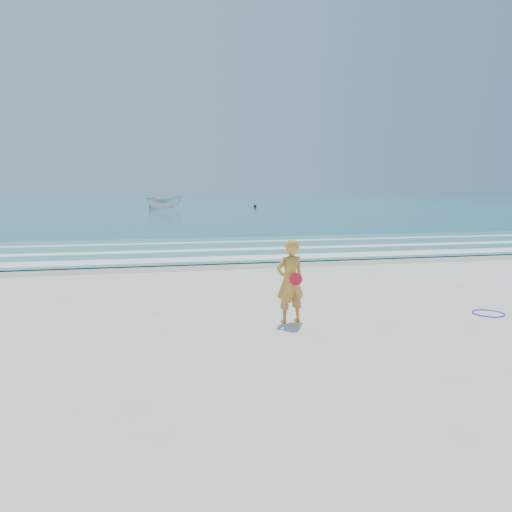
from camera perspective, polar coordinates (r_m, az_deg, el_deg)
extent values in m
plane|color=silver|center=(10.54, 5.10, -8.29)|extent=(400.00, 400.00, 0.00)
cube|color=#B2A893|center=(19.12, -3.03, -0.97)|extent=(400.00, 2.40, 0.00)
cube|color=#19727F|center=(114.72, -10.96, 6.22)|extent=(400.00, 190.00, 0.04)
cube|color=#59B7AD|center=(24.02, -4.99, 0.91)|extent=(400.00, 10.00, 0.01)
cube|color=white|center=(20.38, -3.63, -0.28)|extent=(400.00, 1.40, 0.01)
cube|color=white|center=(23.23, -4.73, 0.70)|extent=(400.00, 0.90, 0.01)
cube|color=white|center=(26.48, -5.69, 1.56)|extent=(400.00, 0.60, 0.01)
torus|color=#0D17EC|center=(12.89, 25.01, -5.95)|extent=(0.81, 0.81, 0.03)
imported|color=silver|center=(68.24, -10.45, 6.01)|extent=(4.61, 1.78, 1.77)
sphere|color=black|center=(72.52, -0.11, 5.71)|extent=(0.46, 0.46, 0.46)
imported|color=orange|center=(10.80, 3.91, -2.90)|extent=(0.75, 0.58, 1.82)
cylinder|color=#FF1629|center=(10.64, 4.60, -2.65)|extent=(0.27, 0.08, 0.27)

